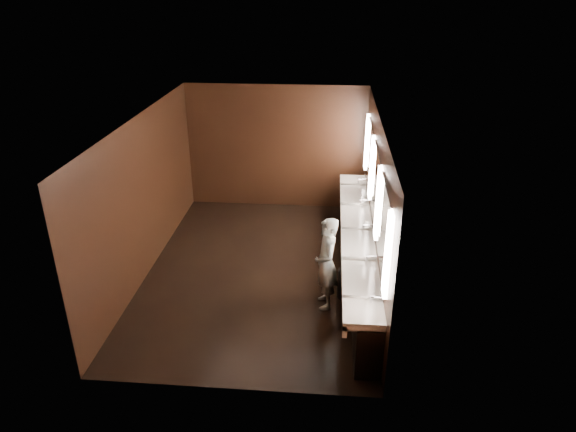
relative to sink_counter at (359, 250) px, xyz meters
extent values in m
plane|color=black|center=(-1.79, 0.00, -0.50)|extent=(6.00, 6.00, 0.00)
cube|color=#2D2D2B|center=(-1.79, 0.00, 2.30)|extent=(4.00, 6.00, 0.02)
cube|color=black|center=(-1.79, 3.00, 0.90)|extent=(4.00, 0.02, 2.80)
cube|color=black|center=(-1.79, -3.00, 0.90)|extent=(4.00, 0.02, 2.80)
cube|color=black|center=(-3.79, 0.00, 0.90)|extent=(0.02, 6.00, 2.80)
cube|color=black|center=(0.21, 0.00, 0.90)|extent=(0.02, 6.00, 2.80)
cube|color=black|center=(0.03, 0.00, -0.09)|extent=(0.36, 5.40, 0.81)
cube|color=white|center=(-0.07, 0.00, 0.35)|extent=(0.55, 5.40, 0.12)
cube|color=white|center=(-0.31, 0.00, 0.27)|extent=(0.06, 5.40, 0.18)
cylinder|color=silver|center=(0.12, -2.20, 0.49)|extent=(0.18, 0.04, 0.04)
cylinder|color=silver|center=(0.12, -1.10, 0.49)|extent=(0.18, 0.04, 0.04)
cylinder|color=silver|center=(0.12, 0.00, 0.49)|extent=(0.18, 0.04, 0.04)
cylinder|color=silver|center=(0.12, 1.10, 0.49)|extent=(0.18, 0.04, 0.04)
cylinder|color=silver|center=(0.12, 2.20, 0.49)|extent=(0.18, 0.04, 0.04)
cube|color=white|center=(0.18, -2.40, 1.25)|extent=(0.06, 0.22, 1.15)
cube|color=white|center=(0.19, -1.60, 1.25)|extent=(0.03, 1.32, 1.15)
cube|color=white|center=(0.18, -0.80, 1.25)|extent=(0.06, 0.23, 1.15)
cube|color=white|center=(0.19, 0.00, 1.25)|extent=(0.03, 1.32, 1.15)
cube|color=white|center=(0.18, 0.80, 1.25)|extent=(0.06, 0.23, 1.15)
cube|color=white|center=(0.19, 1.60, 1.25)|extent=(0.03, 1.32, 1.15)
cube|color=white|center=(0.18, 2.40, 1.25)|extent=(0.06, 0.22, 1.15)
imported|color=#8FC4D6|center=(-0.57, -0.99, 0.28)|extent=(0.47, 0.62, 1.54)
cylinder|color=black|center=(-0.22, -0.73, -0.24)|extent=(0.36, 0.36, 0.51)
camera|label=1|loc=(-0.58, -8.03, 4.38)|focal=32.00mm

